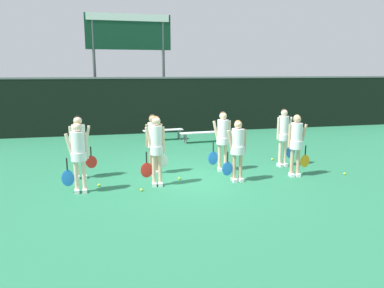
# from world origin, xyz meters

# --- Properties ---
(ground_plane) EXTENTS (140.00, 140.00, 0.00)m
(ground_plane) POSITION_xyz_m (0.00, 0.00, 0.00)
(ground_plane) COLOR #26724C
(fence_windscreen) EXTENTS (60.00, 0.08, 2.64)m
(fence_windscreen) POSITION_xyz_m (0.00, 7.77, 1.33)
(fence_windscreen) COLOR black
(fence_windscreen) RESTS_ON ground_plane
(scoreboard) EXTENTS (4.05, 0.15, 5.57)m
(scoreboard) POSITION_xyz_m (-1.00, 8.94, 4.36)
(scoreboard) COLOR #515156
(scoreboard) RESTS_ON ground_plane
(bench_courtside) EXTENTS (2.19, 0.52, 0.42)m
(bench_courtside) POSITION_xyz_m (1.77, 4.99, 0.37)
(bench_courtside) COLOR silver
(bench_courtside) RESTS_ON ground_plane
(bench_far) EXTENTS (1.74, 0.51, 0.45)m
(bench_far) POSITION_xyz_m (0.12, 5.82, 0.39)
(bench_far) COLOR silver
(bench_far) RESTS_ON ground_plane
(player_0) EXTENTS (0.66, 0.37, 1.75)m
(player_0) POSITION_xyz_m (-2.94, -0.66, 1.04)
(player_0) COLOR beige
(player_0) RESTS_ON ground_plane
(player_1) EXTENTS (0.63, 0.33, 1.80)m
(player_1) POSITION_xyz_m (-1.05, -0.55, 1.07)
(player_1) COLOR beige
(player_1) RESTS_ON ground_plane
(player_2) EXTENTS (0.67, 0.39, 1.65)m
(player_2) POSITION_xyz_m (1.10, -0.66, 0.98)
(player_2) COLOR tan
(player_2) RESTS_ON ground_plane
(player_3) EXTENTS (0.65, 0.37, 1.74)m
(player_3) POSITION_xyz_m (2.86, -0.55, 1.03)
(player_3) COLOR tan
(player_3) RESTS_ON ground_plane
(player_4) EXTENTS (0.70, 0.41, 1.73)m
(player_4) POSITION_xyz_m (-2.99, 0.62, 1.04)
(player_4) COLOR beige
(player_4) RESTS_ON ground_plane
(player_5) EXTENTS (0.63, 0.34, 1.71)m
(player_5) POSITION_xyz_m (-0.97, 0.60, 1.01)
(player_5) COLOR tan
(player_5) RESTS_ON ground_plane
(player_6) EXTENTS (0.67, 0.37, 1.76)m
(player_6) POSITION_xyz_m (1.05, 0.47, 1.04)
(player_6) COLOR beige
(player_6) RESTS_ON ground_plane
(player_7) EXTENTS (0.64, 0.35, 1.78)m
(player_7) POSITION_xyz_m (3.04, 0.56, 1.05)
(player_7) COLOR beige
(player_7) RESTS_ON ground_plane
(tennis_ball_0) EXTENTS (0.07, 0.07, 0.07)m
(tennis_ball_0) POSITION_xyz_m (3.06, 1.34, 0.03)
(tennis_ball_0) COLOR #CCE033
(tennis_ball_0) RESTS_ON ground_plane
(tennis_ball_1) EXTENTS (0.07, 0.07, 0.07)m
(tennis_ball_1) POSITION_xyz_m (4.31, -0.77, 0.03)
(tennis_ball_1) COLOR #CCE033
(tennis_ball_1) RESTS_ON ground_plane
(tennis_ball_2) EXTENTS (0.07, 0.07, 0.07)m
(tennis_ball_2) POSITION_xyz_m (-2.51, -0.28, 0.04)
(tennis_ball_2) COLOR #CCE033
(tennis_ball_2) RESTS_ON ground_plane
(tennis_ball_3) EXTENTS (0.07, 0.07, 0.07)m
(tennis_ball_3) POSITION_xyz_m (-1.48, -0.92, 0.03)
(tennis_ball_3) COLOR #CCE033
(tennis_ball_3) RESTS_ON ground_plane
(tennis_ball_4) EXTENTS (0.06, 0.06, 0.06)m
(tennis_ball_4) POSITION_xyz_m (1.34, 0.22, 0.03)
(tennis_ball_4) COLOR #CCE033
(tennis_ball_4) RESTS_ON ground_plane
(tennis_ball_5) EXTENTS (0.07, 0.07, 0.07)m
(tennis_ball_5) POSITION_xyz_m (-0.38, -0.16, 0.03)
(tennis_ball_5) COLOR #CCE033
(tennis_ball_5) RESTS_ON ground_plane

